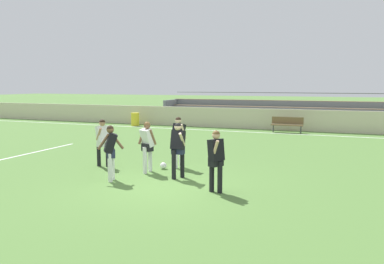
{
  "coord_description": "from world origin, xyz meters",
  "views": [
    {
      "loc": [
        4.38,
        -9.26,
        2.79
      ],
      "look_at": [
        -0.69,
        3.82,
        1.01
      ],
      "focal_mm": 35.42,
      "sensor_mm": 36.0,
      "label": 1
    }
  ],
  "objects_px": {
    "player_dark_trailing_run": "(178,146)",
    "soccer_ball": "(163,166)",
    "player_dark_wide_left": "(178,138)",
    "player_dark_dropping_back": "(111,148)",
    "bench_far_right": "(287,123)",
    "bleacher_stand": "(307,113)",
    "trash_bin": "(135,119)",
    "player_dark_pressing_high": "(216,156)",
    "player_white_challenging": "(103,139)",
    "player_white_overlapping": "(147,143)"
  },
  "relations": [
    {
      "from": "player_white_challenging",
      "to": "player_white_overlapping",
      "type": "distance_m",
      "value": 1.85
    },
    {
      "from": "player_white_overlapping",
      "to": "soccer_ball",
      "type": "height_order",
      "value": "player_white_overlapping"
    },
    {
      "from": "bleacher_stand",
      "to": "player_white_challenging",
      "type": "bearing_deg",
      "value": -110.52
    },
    {
      "from": "bleacher_stand",
      "to": "player_dark_dropping_back",
      "type": "relative_size",
      "value": 12.03
    },
    {
      "from": "player_dark_pressing_high",
      "to": "soccer_ball",
      "type": "height_order",
      "value": "player_dark_pressing_high"
    },
    {
      "from": "bench_far_right",
      "to": "player_white_challenging",
      "type": "height_order",
      "value": "player_white_challenging"
    },
    {
      "from": "bleacher_stand",
      "to": "player_dark_trailing_run",
      "type": "bearing_deg",
      "value": -99.23
    },
    {
      "from": "player_dark_trailing_run",
      "to": "soccer_ball",
      "type": "xyz_separation_m",
      "value": [
        -0.95,
        0.96,
        -0.88
      ]
    },
    {
      "from": "player_dark_pressing_high",
      "to": "player_white_challenging",
      "type": "bearing_deg",
      "value": 160.62
    },
    {
      "from": "bench_far_right",
      "to": "player_dark_wide_left",
      "type": "relative_size",
      "value": 1.05
    },
    {
      "from": "player_dark_wide_left",
      "to": "player_dark_pressing_high",
      "type": "xyz_separation_m",
      "value": [
        2.06,
        -2.34,
        -0.07
      ]
    },
    {
      "from": "soccer_ball",
      "to": "trash_bin",
      "type": "bearing_deg",
      "value": 123.58
    },
    {
      "from": "soccer_ball",
      "to": "bleacher_stand",
      "type": "bearing_deg",
      "value": 76.54
    },
    {
      "from": "player_dark_pressing_high",
      "to": "bench_far_right",
      "type": "bearing_deg",
      "value": 89.33
    },
    {
      "from": "player_dark_pressing_high",
      "to": "soccer_ball",
      "type": "distance_m",
      "value": 3.25
    },
    {
      "from": "player_dark_dropping_back",
      "to": "player_white_overlapping",
      "type": "xyz_separation_m",
      "value": [
        0.49,
        1.31,
        0.0
      ]
    },
    {
      "from": "player_dark_dropping_back",
      "to": "player_dark_pressing_high",
      "type": "bearing_deg",
      "value": -0.55
    },
    {
      "from": "bleacher_stand",
      "to": "bench_far_right",
      "type": "relative_size",
      "value": 10.82
    },
    {
      "from": "player_white_overlapping",
      "to": "player_white_challenging",
      "type": "bearing_deg",
      "value": 172.13
    },
    {
      "from": "player_dark_wide_left",
      "to": "bench_far_right",
      "type": "bearing_deg",
      "value": 78.44
    },
    {
      "from": "trash_bin",
      "to": "player_white_challenging",
      "type": "height_order",
      "value": "player_white_challenging"
    },
    {
      "from": "bleacher_stand",
      "to": "trash_bin",
      "type": "relative_size",
      "value": 22.41
    },
    {
      "from": "player_white_overlapping",
      "to": "player_dark_wide_left",
      "type": "bearing_deg",
      "value": 57.57
    },
    {
      "from": "player_dark_dropping_back",
      "to": "player_white_challenging",
      "type": "height_order",
      "value": "player_dark_dropping_back"
    },
    {
      "from": "player_dark_wide_left",
      "to": "player_dark_dropping_back",
      "type": "height_order",
      "value": "player_dark_wide_left"
    },
    {
      "from": "bleacher_stand",
      "to": "player_dark_dropping_back",
      "type": "height_order",
      "value": "bleacher_stand"
    },
    {
      "from": "player_dark_pressing_high",
      "to": "player_dark_wide_left",
      "type": "bearing_deg",
      "value": 131.32
    },
    {
      "from": "player_dark_trailing_run",
      "to": "soccer_ball",
      "type": "height_order",
      "value": "player_dark_trailing_run"
    },
    {
      "from": "soccer_ball",
      "to": "player_white_overlapping",
      "type": "bearing_deg",
      "value": -111.8
    },
    {
      "from": "player_dark_dropping_back",
      "to": "player_dark_wide_left",
      "type": "bearing_deg",
      "value": 63.99
    },
    {
      "from": "trash_bin",
      "to": "player_dark_trailing_run",
      "type": "xyz_separation_m",
      "value": [
        8.4,
        -12.19,
        0.55
      ]
    },
    {
      "from": "bleacher_stand",
      "to": "player_dark_trailing_run",
      "type": "xyz_separation_m",
      "value": [
        -2.49,
        -15.34,
        0.06
      ]
    },
    {
      "from": "player_dark_trailing_run",
      "to": "trash_bin",
      "type": "bearing_deg",
      "value": 124.58
    },
    {
      "from": "player_dark_trailing_run",
      "to": "soccer_ball",
      "type": "distance_m",
      "value": 1.61
    },
    {
      "from": "bench_far_right",
      "to": "soccer_ball",
      "type": "height_order",
      "value": "bench_far_right"
    },
    {
      "from": "player_white_overlapping",
      "to": "soccer_ball",
      "type": "bearing_deg",
      "value": 68.2
    },
    {
      "from": "trash_bin",
      "to": "player_dark_wide_left",
      "type": "distance_m",
      "value": 13.4
    },
    {
      "from": "bleacher_stand",
      "to": "player_white_challenging",
      "type": "relative_size",
      "value": 12.08
    },
    {
      "from": "player_dark_dropping_back",
      "to": "player_white_overlapping",
      "type": "height_order",
      "value": "player_white_overlapping"
    },
    {
      "from": "soccer_ball",
      "to": "player_dark_dropping_back",
      "type": "bearing_deg",
      "value": -110.97
    },
    {
      "from": "player_dark_trailing_run",
      "to": "player_dark_pressing_high",
      "type": "xyz_separation_m",
      "value": [
        1.49,
        -1.0,
        -0.03
      ]
    },
    {
      "from": "bench_far_right",
      "to": "trash_bin",
      "type": "relative_size",
      "value": 2.07
    },
    {
      "from": "player_white_overlapping",
      "to": "bench_far_right",
      "type": "bearing_deg",
      "value": 76.44
    },
    {
      "from": "player_white_overlapping",
      "to": "player_dark_pressing_high",
      "type": "distance_m",
      "value": 3.01
    },
    {
      "from": "bleacher_stand",
      "to": "player_dark_dropping_back",
      "type": "bearing_deg",
      "value": -104.38
    },
    {
      "from": "bleacher_stand",
      "to": "player_dark_pressing_high",
      "type": "height_order",
      "value": "bleacher_stand"
    },
    {
      "from": "bleacher_stand",
      "to": "player_white_overlapping",
      "type": "height_order",
      "value": "bleacher_stand"
    },
    {
      "from": "trash_bin",
      "to": "bleacher_stand",
      "type": "bearing_deg",
      "value": 16.13
    },
    {
      "from": "player_dark_wide_left",
      "to": "soccer_ball",
      "type": "bearing_deg",
      "value": -135.83
    },
    {
      "from": "bench_far_right",
      "to": "player_dark_pressing_high",
      "type": "height_order",
      "value": "player_dark_pressing_high"
    }
  ]
}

